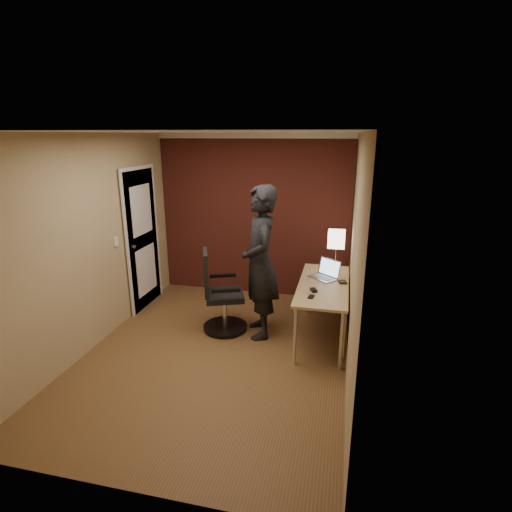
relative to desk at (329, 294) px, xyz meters
name	(u,v)px	position (x,y,z in m)	size (l,w,h in m)	color
room	(230,213)	(-1.53, 0.92, 0.77)	(4.00, 4.00, 4.00)	brown
desk	(329,294)	(0.00, 0.00, 0.00)	(0.60, 1.50, 0.73)	tan
desk_lamp	(336,239)	(0.04, 0.58, 0.55)	(0.22, 0.22, 0.54)	silver
laptop	(326,273)	(-0.06, 0.23, 0.19)	(0.42, 0.41, 0.23)	silver
mouse	(314,290)	(-0.17, -0.28, 0.14)	(0.06, 0.10, 0.03)	black
phone	(311,297)	(-0.18, -0.46, 0.13)	(0.06, 0.12, 0.01)	black
wallet	(343,282)	(0.15, 0.08, 0.14)	(0.09, 0.11, 0.02)	black
office_chair	(219,297)	(-1.39, -0.08, -0.13)	(0.62, 0.67, 1.06)	black
person	(260,263)	(-0.85, -0.06, 0.36)	(0.70, 0.46, 1.92)	black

